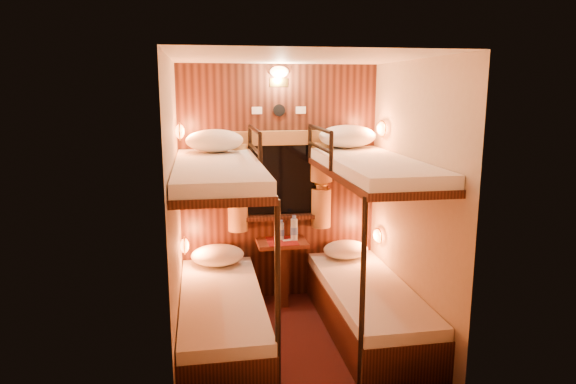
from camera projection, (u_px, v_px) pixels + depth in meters
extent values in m
plane|color=#3E1611|center=(298.00, 341.00, 4.48)|extent=(2.10, 2.10, 0.00)
plane|color=silver|center=(299.00, 57.00, 4.01)|extent=(2.10, 2.10, 0.00)
plane|color=#C6B293|center=(279.00, 184.00, 5.26)|extent=(2.40, 0.00, 2.40)
plane|color=#C6B293|center=(330.00, 244.00, 3.23)|extent=(2.40, 0.00, 2.40)
plane|color=#C6B293|center=(175.00, 212.00, 4.08)|extent=(0.00, 2.40, 2.40)
plane|color=#C6B293|center=(412.00, 202.00, 4.41)|extent=(0.00, 2.40, 2.40)
cube|color=black|center=(279.00, 184.00, 5.24)|extent=(2.00, 0.03, 2.40)
cube|color=black|center=(222.00, 324.00, 4.41)|extent=(0.70, 1.90, 0.35)
cube|color=white|center=(221.00, 300.00, 4.36)|extent=(0.68, 1.88, 0.10)
cube|color=black|center=(218.00, 178.00, 4.15)|extent=(0.70, 1.90, 0.06)
cube|color=white|center=(218.00, 168.00, 4.14)|extent=(0.68, 1.88, 0.10)
cylinder|color=black|center=(278.00, 304.00, 3.49)|extent=(0.04, 0.04, 1.45)
cylinder|color=black|center=(250.00, 143.00, 5.02)|extent=(0.04, 0.04, 0.32)
cylinder|color=black|center=(260.00, 153.00, 4.20)|extent=(0.04, 0.04, 0.32)
cylinder|color=black|center=(254.00, 130.00, 4.58)|extent=(0.04, 0.85, 0.04)
cylinder|color=black|center=(255.00, 149.00, 4.62)|extent=(0.03, 0.85, 0.03)
cube|color=black|center=(367.00, 313.00, 4.62)|extent=(0.70, 1.90, 0.35)
cube|color=white|center=(368.00, 290.00, 4.58)|extent=(0.68, 1.88, 0.10)
cube|color=black|center=(372.00, 174.00, 4.37)|extent=(0.70, 1.90, 0.06)
cube|color=white|center=(372.00, 164.00, 4.35)|extent=(0.68, 1.88, 0.10)
cylinder|color=black|center=(362.00, 298.00, 3.59)|extent=(0.04, 0.04, 1.45)
cylinder|color=black|center=(310.00, 142.00, 5.12)|extent=(0.04, 0.04, 0.32)
cylinder|color=black|center=(331.00, 152.00, 4.30)|extent=(0.04, 0.04, 0.32)
cylinder|color=black|center=(320.00, 129.00, 4.68)|extent=(0.04, 0.85, 0.04)
cylinder|color=black|center=(320.00, 147.00, 4.72)|extent=(0.03, 0.85, 0.03)
cube|color=black|center=(279.00, 180.00, 5.21)|extent=(0.98, 0.02, 0.78)
cube|color=black|center=(279.00, 180.00, 5.20)|extent=(0.90, 0.01, 0.70)
cube|color=black|center=(280.00, 217.00, 5.25)|extent=(1.00, 0.12, 0.04)
cube|color=olive|center=(280.00, 138.00, 5.09)|extent=(1.10, 0.06, 0.14)
cylinder|color=olive|center=(237.00, 164.00, 5.06)|extent=(0.22, 0.22, 0.40)
cylinder|color=olive|center=(237.00, 187.00, 5.11)|extent=(0.11, 0.11, 0.12)
cylinder|color=olive|center=(238.00, 211.00, 5.16)|extent=(0.20, 0.20, 0.40)
torus|color=#BA9236|center=(237.00, 187.00, 5.11)|extent=(0.14, 0.14, 0.02)
cylinder|color=olive|center=(322.00, 162.00, 5.21)|extent=(0.22, 0.22, 0.40)
cylinder|color=olive|center=(321.00, 184.00, 5.25)|extent=(0.11, 0.11, 0.12)
cylinder|color=olive|center=(321.00, 208.00, 5.30)|extent=(0.20, 0.20, 0.40)
torus|color=#BA9236|center=(321.00, 184.00, 5.25)|extent=(0.14, 0.14, 0.02)
cylinder|color=black|center=(279.00, 110.00, 5.07)|extent=(0.12, 0.02, 0.12)
cube|color=silver|center=(257.00, 110.00, 5.04)|extent=(0.10, 0.01, 0.07)
cube|color=silver|center=(301.00, 110.00, 5.11)|extent=(0.10, 0.01, 0.07)
cube|color=#BA9236|center=(279.00, 82.00, 5.02)|extent=(0.18, 0.01, 0.08)
ellipsoid|color=#FFCC8C|center=(279.00, 72.00, 4.98)|extent=(0.18, 0.09, 0.11)
ellipsoid|color=orange|center=(185.00, 246.00, 4.86)|extent=(0.08, 0.20, 0.13)
torus|color=#BA9236|center=(185.00, 246.00, 4.86)|extent=(0.02, 0.17, 0.17)
ellipsoid|color=orange|center=(180.00, 131.00, 4.64)|extent=(0.08, 0.20, 0.13)
torus|color=#BA9236|center=(180.00, 131.00, 4.64)|extent=(0.02, 0.17, 0.17)
ellipsoid|color=orange|center=(378.00, 236.00, 5.18)|extent=(0.08, 0.20, 0.13)
torus|color=#BA9236|center=(378.00, 236.00, 5.18)|extent=(0.02, 0.17, 0.17)
ellipsoid|color=orange|center=(382.00, 129.00, 4.96)|extent=(0.08, 0.20, 0.13)
torus|color=#BA9236|center=(382.00, 129.00, 4.96)|extent=(0.02, 0.17, 0.17)
cube|color=#572214|center=(282.00, 243.00, 5.18)|extent=(0.50, 0.34, 0.04)
cube|color=black|center=(282.00, 274.00, 5.24)|extent=(0.08, 0.30, 0.61)
cube|color=maroon|center=(282.00, 241.00, 5.17)|extent=(0.30, 0.34, 0.01)
cylinder|color=#99BFE5|center=(281.00, 231.00, 5.20)|extent=(0.06, 0.06, 0.18)
cylinder|color=#436ECB|center=(281.00, 232.00, 5.20)|extent=(0.06, 0.06, 0.06)
cylinder|color=#436ECB|center=(281.00, 221.00, 5.18)|extent=(0.03, 0.03, 0.03)
cylinder|color=#99BFE5|center=(294.00, 230.00, 5.19)|extent=(0.07, 0.07, 0.22)
cylinder|color=#436ECB|center=(294.00, 231.00, 5.19)|extent=(0.08, 0.08, 0.08)
cylinder|color=#436ECB|center=(294.00, 217.00, 5.16)|extent=(0.04, 0.04, 0.03)
cube|color=silver|center=(287.00, 240.00, 5.19)|extent=(0.09, 0.07, 0.01)
cube|color=silver|center=(293.00, 239.00, 5.22)|extent=(0.10, 0.08, 0.01)
ellipsoid|color=white|center=(218.00, 255.00, 5.03)|extent=(0.52, 0.37, 0.20)
ellipsoid|color=white|center=(346.00, 249.00, 5.24)|extent=(0.46, 0.33, 0.18)
ellipsoid|color=white|center=(215.00, 141.00, 4.72)|extent=(0.53, 0.38, 0.21)
ellipsoid|color=white|center=(347.00, 136.00, 5.05)|extent=(0.57, 0.41, 0.22)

